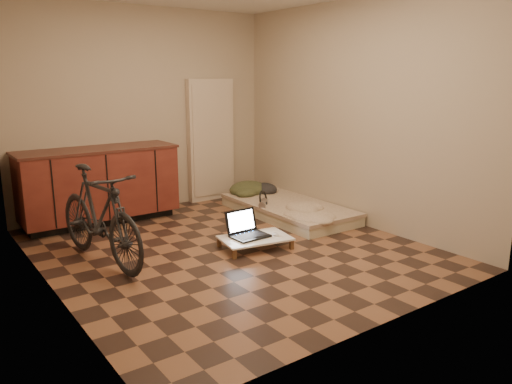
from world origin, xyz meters
TOP-DOWN VIEW (x-y plane):
  - room_shell at (0.00, 0.00)m, footprint 3.50×4.00m
  - cabinets at (-0.75, 1.70)m, footprint 1.84×0.62m
  - appliance_panel at (0.95, 1.94)m, footprint 0.70×0.10m
  - bicycle at (-1.20, 0.38)m, footprint 0.67×1.62m
  - futon at (1.30, 0.63)m, footprint 0.92×1.87m
  - clothing_pile at (1.28, 1.38)m, footprint 0.58×0.49m
  - headphones at (0.96, 0.70)m, footprint 0.35×0.35m
  - lap_desk at (0.22, -0.14)m, footprint 0.77×0.57m
  - laptop at (0.18, -0.06)m, footprint 0.38×0.34m
  - mouse at (0.42, -0.23)m, footprint 0.07×0.10m

SIDE VIEW (x-z plane):
  - futon at x=1.30m, z-range 0.00..0.16m
  - lap_desk at x=0.22m, z-range 0.04..0.16m
  - mouse at x=0.42m, z-range 0.12..0.15m
  - laptop at x=0.18m, z-range 0.04..0.30m
  - headphones at x=0.96m, z-range 0.16..0.33m
  - clothing_pile at x=1.28m, z-range 0.16..0.39m
  - cabinets at x=-0.75m, z-range 0.01..0.92m
  - bicycle at x=-1.20m, z-range 0.00..1.02m
  - appliance_panel at x=0.95m, z-range 0.00..1.70m
  - room_shell at x=0.00m, z-range 0.00..2.60m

